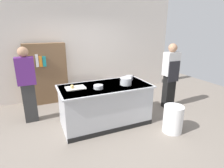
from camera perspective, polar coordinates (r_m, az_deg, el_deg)
ground_plane at (r=4.29m, az=-2.03°, el=-12.06°), size 10.00×10.00×0.00m
back_wall at (r=5.77m, az=-10.08°, el=11.11°), size 6.40×0.12×3.00m
counter_island at (r=4.08m, az=-2.10°, el=-6.37°), size 1.98×0.98×0.90m
cutting_board at (r=3.83m, az=-11.38°, el=-1.20°), size 0.40×0.28×0.02m
onion at (r=3.77m, az=-12.40°, el=-0.75°), size 0.08×0.08×0.08m
stock_pot at (r=3.98m, az=4.36°, el=0.87°), size 0.32×0.25×0.16m
sauce_pan at (r=4.36m, az=5.37°, el=1.96°), size 0.25×0.18×0.10m
mixing_bowl at (r=3.73m, az=-4.33°, el=-0.90°), size 0.20×0.20×0.08m
trash_bin at (r=4.04m, az=18.58°, el=-10.36°), size 0.40×0.40×0.58m
person_chef at (r=5.02m, az=17.82°, el=2.81°), size 0.38×0.25×1.72m
person_guest at (r=4.45m, az=-25.03°, el=0.12°), size 0.38×0.24×1.72m
bookshelf at (r=5.43m, az=-19.80°, el=3.01°), size 1.10×0.31×1.70m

